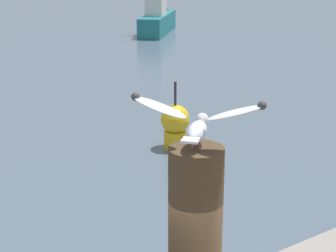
{
  "coord_description": "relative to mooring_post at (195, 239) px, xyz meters",
  "views": [
    {
      "loc": [
        -2.57,
        -2.33,
        3.75
      ],
      "look_at": [
        -0.96,
        -0.02,
        2.84
      ],
      "focal_mm": 59.73,
      "sensor_mm": 36.0,
      "label": 1
    }
  ],
  "objects": [
    {
      "name": "boat_teal",
      "position": [
        12.78,
        19.33,
        -1.66
      ],
      "size": [
        4.06,
        4.05,
        4.88
      ],
      "color": "#1E7075",
      "rests_on": "ground_plane"
    },
    {
      "name": "mooring_post",
      "position": [
        0.0,
        0.0,
        0.0
      ],
      "size": [
        0.29,
        0.29,
        1.03
      ],
      "primitive_type": "cylinder",
      "color": "#4C3823",
      "rests_on": "harbor_quay"
    },
    {
      "name": "channel_buoy",
      "position": [
        4.37,
        6.28,
        -1.8
      ],
      "size": [
        0.56,
        0.56,
        1.33
      ],
      "color": "yellow",
      "rests_on": "ground_plane"
    },
    {
      "name": "seagull",
      "position": [
        0.0,
        0.0,
        0.65
      ],
      "size": [
        0.51,
        0.57,
        0.27
      ],
      "color": "#C67460",
      "rests_on": "mooring_post"
    }
  ]
}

